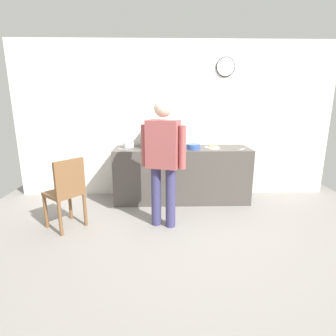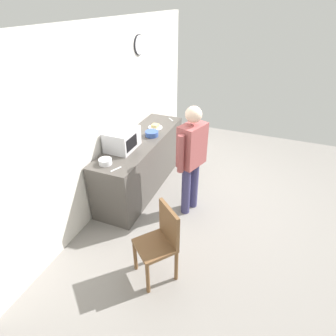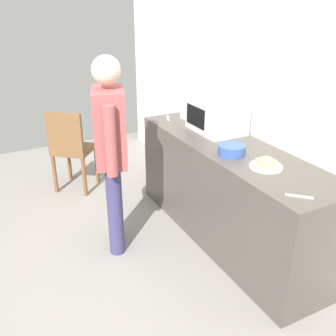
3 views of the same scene
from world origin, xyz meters
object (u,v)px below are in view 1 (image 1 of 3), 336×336
microwave (158,138)px  sandwich_plate (212,147)px  spoon_utensil (123,149)px  person_standing (163,155)px  fork_utensil (242,149)px  wooden_chair (67,190)px  salad_bowl (128,145)px  cereal_bowl (193,147)px

microwave → sandwich_plate: microwave is taller
spoon_utensil → person_standing: size_ratio=0.10×
sandwich_plate → fork_utensil: bearing=-14.3°
microwave → spoon_utensil: (-0.56, -0.21, -0.15)m
wooden_chair → microwave: bearing=43.4°
spoon_utensil → wooden_chair: size_ratio=0.18×
microwave → sandwich_plate: size_ratio=2.06×
microwave → wooden_chair: bearing=-136.6°
salad_bowl → person_standing: (0.56, -1.04, 0.03)m
wooden_chair → sandwich_plate: bearing=25.3°
spoon_utensil → salad_bowl: bearing=71.3°
cereal_bowl → person_standing: person_standing is taller
microwave → cereal_bowl: (0.55, -0.22, -0.11)m
salad_bowl → fork_utensil: bearing=-7.8°
salad_bowl → fork_utensil: (1.81, -0.25, -0.03)m
fork_utensil → person_standing: bearing=-147.6°
fork_utensil → person_standing: person_standing is taller
cereal_bowl → fork_utensil: size_ratio=1.26×
microwave → fork_utensil: (1.32, -0.26, -0.15)m
microwave → person_standing: size_ratio=0.30×
fork_utensil → sandwich_plate: bearing=165.7°
spoon_utensil → fork_utensil: bearing=-1.4°
sandwich_plate → salad_bowl: bearing=174.4°
sandwich_plate → person_standing: person_standing is taller
person_standing → wooden_chair: bearing=-177.5°
sandwich_plate → spoon_utensil: 1.43m
spoon_utensil → person_standing: person_standing is taller
fork_utensil → spoon_utensil: 1.88m
spoon_utensil → wooden_chair: bearing=-124.2°
microwave → person_standing: bearing=-86.2°
salad_bowl → fork_utensil: 1.83m
salad_bowl → spoon_utensil: size_ratio=1.05×
fork_utensil → spoon_utensil: (-1.88, 0.04, 0.00)m
wooden_chair → salad_bowl: bearing=58.4°
sandwich_plate → wooden_chair: 2.29m
salad_bowl → wooden_chair: bearing=-121.6°
salad_bowl → wooden_chair: 1.35m
fork_utensil → cereal_bowl: bearing=177.4°
salad_bowl → fork_utensil: size_ratio=1.05×
cereal_bowl → microwave: bearing=157.8°
sandwich_plate → cereal_bowl: bearing=-165.9°
fork_utensil → person_standing: 1.48m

